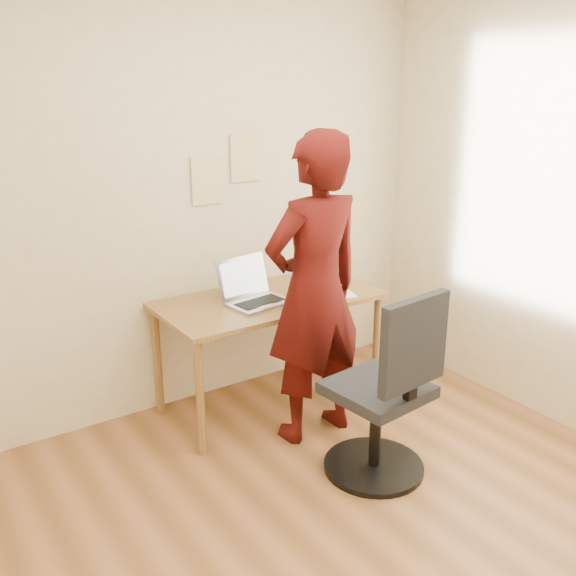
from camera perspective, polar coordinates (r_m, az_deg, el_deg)
room at (r=2.58m, az=7.43°, el=1.96°), size 3.58×3.58×2.78m
desk at (r=4.07m, az=-1.67°, el=-2.02°), size 1.40×0.70×0.74m
laptop at (r=3.95m, az=-3.10°, el=-0.50°), size 0.41×0.37×0.26m
paper_sheet at (r=4.17m, az=3.95°, el=-0.24°), size 0.31×0.38×0.00m
phone at (r=4.01m, az=2.89°, el=-0.97°), size 0.09×0.14×0.01m
wall_note_left at (r=4.06m, az=-7.21°, el=9.48°), size 0.21×0.00×0.30m
wall_note_mid at (r=4.18m, az=-3.82°, el=11.48°), size 0.21×0.00×0.30m
wall_note_right at (r=4.48m, az=2.25°, el=11.17°), size 0.18×0.00×0.24m
office_chair at (r=3.45m, az=8.77°, el=-9.83°), size 0.55×0.55×1.06m
person at (r=3.65m, az=2.37°, el=-0.27°), size 0.67×0.46×1.81m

